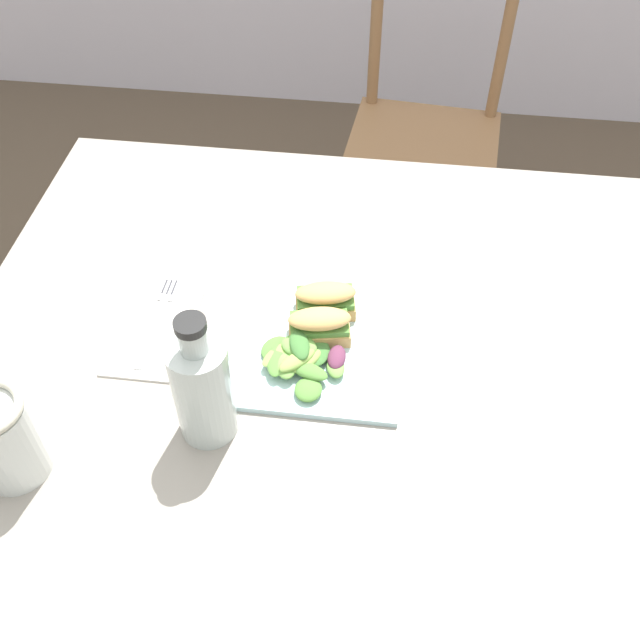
{
  "coord_description": "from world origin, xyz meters",
  "views": [
    {
      "loc": [
        0.07,
        -0.64,
        1.58
      ],
      "look_at": [
        -0.02,
        0.1,
        0.76
      ],
      "focal_mm": 40.65,
      "sensor_mm": 36.0,
      "label": 1
    }
  ],
  "objects_px": {
    "fork_on_napkin": "(159,314)",
    "mason_jar_iced_tea": "(4,441)",
    "sandwich_half_front": "(319,325)",
    "plate_lunch": "(317,346)",
    "bottle_cold_brew": "(203,392)",
    "sandwich_half_back": "(325,300)",
    "chair_wooden_far": "(425,135)",
    "dining_table": "(338,396)"
  },
  "relations": [
    {
      "from": "dining_table",
      "to": "chair_wooden_far",
      "type": "relative_size",
      "value": 1.34
    },
    {
      "from": "chair_wooden_far",
      "to": "fork_on_napkin",
      "type": "distance_m",
      "value": 1.12
    },
    {
      "from": "plate_lunch",
      "to": "sandwich_half_front",
      "type": "xyz_separation_m",
      "value": [
        0.0,
        0.01,
        0.03
      ]
    },
    {
      "from": "chair_wooden_far",
      "to": "sandwich_half_back",
      "type": "xyz_separation_m",
      "value": [
        -0.16,
        -0.97,
        0.33
      ]
    },
    {
      "from": "chair_wooden_far",
      "to": "mason_jar_iced_tea",
      "type": "distance_m",
      "value": 1.43
    },
    {
      "from": "bottle_cold_brew",
      "to": "fork_on_napkin",
      "type": "bearing_deg",
      "value": 123.18
    },
    {
      "from": "dining_table",
      "to": "plate_lunch",
      "type": "distance_m",
      "value": 0.13
    },
    {
      "from": "sandwich_half_back",
      "to": "bottle_cold_brew",
      "type": "distance_m",
      "value": 0.26
    },
    {
      "from": "chair_wooden_far",
      "to": "sandwich_half_front",
      "type": "relative_size",
      "value": 8.76
    },
    {
      "from": "chair_wooden_far",
      "to": "fork_on_napkin",
      "type": "relative_size",
      "value": 4.7
    },
    {
      "from": "mason_jar_iced_tea",
      "to": "chair_wooden_far",
      "type": "bearing_deg",
      "value": 67.6
    },
    {
      "from": "dining_table",
      "to": "mason_jar_iced_tea",
      "type": "xyz_separation_m",
      "value": [
        -0.4,
        -0.25,
        0.18
      ]
    },
    {
      "from": "dining_table",
      "to": "sandwich_half_back",
      "type": "distance_m",
      "value": 0.17
    },
    {
      "from": "sandwich_half_front",
      "to": "bottle_cold_brew",
      "type": "height_order",
      "value": "bottle_cold_brew"
    },
    {
      "from": "sandwich_half_front",
      "to": "mason_jar_iced_tea",
      "type": "bearing_deg",
      "value": -144.34
    },
    {
      "from": "chair_wooden_far",
      "to": "plate_lunch",
      "type": "height_order",
      "value": "chair_wooden_far"
    },
    {
      "from": "bottle_cold_brew",
      "to": "plate_lunch",
      "type": "bearing_deg",
      "value": 50.64
    },
    {
      "from": "fork_on_napkin",
      "to": "mason_jar_iced_tea",
      "type": "bearing_deg",
      "value": -111.29
    },
    {
      "from": "plate_lunch",
      "to": "bottle_cold_brew",
      "type": "bearing_deg",
      "value": -129.36
    },
    {
      "from": "bottle_cold_brew",
      "to": "sandwich_half_back",
      "type": "bearing_deg",
      "value": 59.09
    },
    {
      "from": "sandwich_half_front",
      "to": "fork_on_napkin",
      "type": "distance_m",
      "value": 0.26
    },
    {
      "from": "sandwich_half_front",
      "to": "plate_lunch",
      "type": "bearing_deg",
      "value": -101.67
    },
    {
      "from": "dining_table",
      "to": "sandwich_half_back",
      "type": "xyz_separation_m",
      "value": [
        -0.03,
        0.06,
        0.16
      ]
    },
    {
      "from": "sandwich_half_back",
      "to": "fork_on_napkin",
      "type": "height_order",
      "value": "sandwich_half_back"
    },
    {
      "from": "dining_table",
      "to": "fork_on_napkin",
      "type": "distance_m",
      "value": 0.32
    },
    {
      "from": "chair_wooden_far",
      "to": "sandwich_half_back",
      "type": "relative_size",
      "value": 8.76
    },
    {
      "from": "fork_on_napkin",
      "to": "dining_table",
      "type": "bearing_deg",
      "value": -5.87
    },
    {
      "from": "bottle_cold_brew",
      "to": "mason_jar_iced_tea",
      "type": "bearing_deg",
      "value": -158.26
    },
    {
      "from": "dining_table",
      "to": "plate_lunch",
      "type": "bearing_deg",
      "value": -172.66
    },
    {
      "from": "plate_lunch",
      "to": "sandwich_half_back",
      "type": "bearing_deg",
      "value": 85.56
    },
    {
      "from": "chair_wooden_far",
      "to": "fork_on_napkin",
      "type": "height_order",
      "value": "chair_wooden_far"
    },
    {
      "from": "fork_on_napkin",
      "to": "sandwich_half_back",
      "type": "bearing_deg",
      "value": 7.18
    },
    {
      "from": "dining_table",
      "to": "mason_jar_iced_tea",
      "type": "relative_size",
      "value": 8.4
    },
    {
      "from": "dining_table",
      "to": "sandwich_half_back",
      "type": "bearing_deg",
      "value": 115.15
    },
    {
      "from": "sandwich_half_front",
      "to": "sandwich_half_back",
      "type": "bearing_deg",
      "value": 87.27
    },
    {
      "from": "chair_wooden_far",
      "to": "dining_table",
      "type": "bearing_deg",
      "value": -97.29
    },
    {
      "from": "sandwich_half_back",
      "to": "mason_jar_iced_tea",
      "type": "height_order",
      "value": "mason_jar_iced_tea"
    },
    {
      "from": "dining_table",
      "to": "plate_lunch",
      "type": "height_order",
      "value": "plate_lunch"
    },
    {
      "from": "fork_on_napkin",
      "to": "sandwich_half_front",
      "type": "bearing_deg",
      "value": -4.8
    },
    {
      "from": "plate_lunch",
      "to": "bottle_cold_brew",
      "type": "relative_size",
      "value": 1.19
    },
    {
      "from": "chair_wooden_far",
      "to": "bottle_cold_brew",
      "type": "xyz_separation_m",
      "value": [
        -0.29,
        -1.19,
        0.37
      ]
    },
    {
      "from": "sandwich_half_back",
      "to": "chair_wooden_far",
      "type": "bearing_deg",
      "value": 80.57
    }
  ]
}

